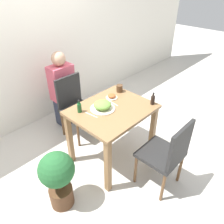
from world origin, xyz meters
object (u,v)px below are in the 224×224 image
(chair_near, at_px, (168,153))
(chair_far, at_px, (75,104))
(sauce_bottle, at_px, (79,107))
(potted_plant_left, at_px, (58,176))
(side_plate, at_px, (112,96))
(drink_cup, at_px, (120,88))
(person_figure, at_px, (63,90))
(condiment_bottle, at_px, (153,100))
(food_plate, at_px, (103,106))

(chair_near, relative_size, chair_far, 1.00)
(sauce_bottle, xyz_separation_m, potted_plant_left, (-0.56, -0.30, -0.40))
(sauce_bottle, relative_size, potted_plant_left, 0.23)
(chair_near, relative_size, side_plate, 6.24)
(drink_cup, height_order, person_figure, person_figure)
(potted_plant_left, bearing_deg, side_plate, 13.93)
(chair_far, relative_size, sauce_bottle, 5.66)
(chair_far, height_order, condiment_bottle, condiment_bottle)
(drink_cup, bearing_deg, chair_near, -107.73)
(chair_near, distance_m, chair_far, 1.48)
(chair_far, distance_m, food_plate, 0.74)
(side_plate, bearing_deg, food_plate, -159.09)
(sauce_bottle, relative_size, person_figure, 0.13)
(potted_plant_left, bearing_deg, sauce_bottle, 28.36)
(drink_cup, distance_m, condiment_bottle, 0.49)
(side_plate, relative_size, condiment_bottle, 0.91)
(side_plate, xyz_separation_m, sauce_bottle, (-0.47, 0.05, 0.04))
(food_plate, bearing_deg, drink_cup, 17.33)
(chair_near, bearing_deg, drink_cup, -107.73)
(food_plate, bearing_deg, side_plate, 20.91)
(sauce_bottle, bearing_deg, chair_far, 59.08)
(chair_near, distance_m, potted_plant_left, 1.14)
(chair_near, height_order, condiment_bottle, condiment_bottle)
(side_plate, bearing_deg, drink_cup, 12.42)
(person_figure, bearing_deg, food_plate, -98.28)
(chair_near, relative_size, drink_cup, 9.64)
(chair_far, height_order, potted_plant_left, chair_far)
(condiment_bottle, bearing_deg, drink_cup, 94.02)
(chair_near, bearing_deg, condiment_bottle, -126.51)
(chair_far, bearing_deg, food_plate, -98.07)
(sauce_bottle, bearing_deg, potted_plant_left, -151.64)
(drink_cup, height_order, potted_plant_left, drink_cup)
(drink_cup, bearing_deg, sauce_bottle, 179.59)
(chair_near, bearing_deg, food_plate, -79.88)
(condiment_bottle, xyz_separation_m, person_figure, (-0.34, 1.36, -0.24))
(food_plate, xyz_separation_m, side_plate, (0.25, 0.10, -0.02))
(drink_cup, bearing_deg, potted_plant_left, -166.30)
(chair_far, bearing_deg, condiment_bottle, -69.23)
(chair_near, xyz_separation_m, food_plate, (-0.14, 0.81, 0.30))
(food_plate, height_order, condiment_bottle, condiment_bottle)
(condiment_bottle, xyz_separation_m, potted_plant_left, (-1.27, 0.19, -0.40))
(person_figure, bearing_deg, chair_near, -90.06)
(food_plate, distance_m, person_figure, 1.04)
(side_plate, height_order, person_figure, person_figure)
(food_plate, distance_m, sauce_bottle, 0.26)
(chair_far, distance_m, condiment_bottle, 1.14)
(chair_near, height_order, food_plate, chair_near)
(chair_far, xyz_separation_m, potted_plant_left, (-0.88, -0.83, -0.09))
(food_plate, height_order, potted_plant_left, food_plate)
(chair_far, relative_size, person_figure, 0.76)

